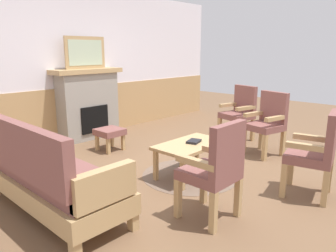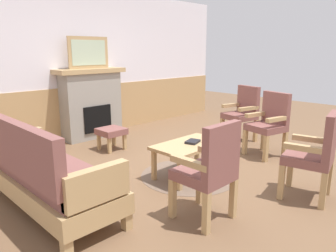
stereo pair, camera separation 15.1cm
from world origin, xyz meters
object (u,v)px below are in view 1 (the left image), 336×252
Objects in this scene: armchair_front_left at (215,167)px; armchair_front_center at (317,150)px; fireplace at (88,103)px; couch at (50,176)px; framed_picture at (85,53)px; armchair_near_fireplace at (240,110)px; footstool at (110,133)px; armchair_by_window_left at (268,121)px; coffee_table at (191,147)px; book_on_table at (194,141)px.

armchair_front_left is 1.29m from armchair_front_center.
fireplace is 2.87m from couch.
armchair_front_center is at bearing -85.59° from fireplace.
couch and armchair_front_left have the same top height.
armchair_near_fireplace is at bearing -49.13° from framed_picture.
armchair_front_left reaches higher than footstool.
armchair_front_left is (-0.88, -3.42, -0.11)m from fireplace.
couch is at bearing -131.30° from fireplace.
framed_picture is (0.00, 0.00, 0.91)m from fireplace.
couch is (-1.89, -2.15, -1.16)m from framed_picture.
footstool is (1.68, 1.26, -0.11)m from couch.
armchair_near_fireplace and armchair_front_left have the same top height.
armchair_by_window_left is at bearing -120.82° from armchair_near_fireplace.
couch and armchair_by_window_left have the same top height.
fireplace reaches higher than armchair_by_window_left.
coffee_table is 0.98× the size of armchair_near_fireplace.
footstool is (-0.04, 1.66, -0.10)m from coffee_table.
armchair_front_left is at bearing -104.81° from footstool.
footstool is at bearing 75.19° from armchair_front_left.
armchair_near_fireplace is (1.97, 0.46, 0.15)m from coffee_table.
framed_picture is at bearing 76.90° from footstool.
armchair_near_fireplace is at bearing 13.65° from book_on_table.
fireplace is 3.25× the size of footstool.
armchair_front_left is at bearing 156.11° from armchair_front_center.
armchair_near_fireplace reaches higher than coffee_table.
armchair_front_center is (0.41, -1.39, 0.08)m from book_on_table.
armchair_by_window_left is 1.00× the size of armchair_front_left.
fireplace is 6.52× the size of book_on_table.
fireplace is 1.35× the size of coffee_table.
armchair_by_window_left is at bearing -64.61° from framed_picture.
framed_picture is 3.09m from couch.
armchair_front_center is (0.47, -1.40, 0.15)m from coffee_table.
framed_picture is at bearing 75.63° from armchair_front_left.
armchair_near_fireplace is (1.81, -2.09, -0.11)m from fireplace.
armchair_front_center is (0.30, -3.95, -1.02)m from framed_picture.
fireplace is 1.33× the size of armchair_front_left.
coffee_table is at bearing 50.75° from armchair_front_left.
armchair_front_center is at bearing -80.47° from footstool.
armchair_front_center is (-1.51, -1.86, 0.00)m from armchair_near_fireplace.
footstool is 0.41× the size of armchair_near_fireplace.
armchair_front_left is at bearing -129.25° from coffee_table.
book_on_table is at bearing 106.58° from armchair_front_center.
armchair_by_window_left is 1.52m from armchair_front_center.
fireplace is 0.72× the size of couch.
coffee_table is 2.03m from armchair_near_fireplace.
fireplace is 1.62× the size of framed_picture.
footstool is at bearing -103.10° from framed_picture.
framed_picture is 0.82× the size of armchair_front_left.
fireplace is at bearing 75.63° from armchair_front_left.
framed_picture is 3.32m from armchair_by_window_left.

